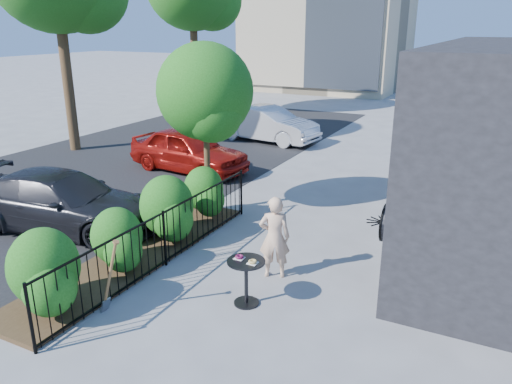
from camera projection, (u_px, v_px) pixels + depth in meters
The scene contains 12 objects.
ground at pixel (235, 283), 8.82m from camera, with size 120.00×120.00×0.00m, color gray.
fence at pixel (165, 238), 9.28m from camera, with size 0.05×6.05×1.10m.
planting_bed at pixel (137, 256), 9.75m from camera, with size 1.30×6.00×0.08m, color #382616.
shrubs at pixel (142, 224), 9.58m from camera, with size 1.10×5.60×1.24m.
patio_tree at pixel (207, 98), 11.22m from camera, with size 2.20×2.20×3.94m.
street at pixel (74, 183), 14.35m from camera, with size 9.00×30.00×0.01m, color black.
cafe_table at pixel (246, 274), 7.99m from camera, with size 0.62×0.62×0.83m.
woman at pixel (275, 237), 8.82m from camera, with size 0.55×0.36×1.52m, color #DFB290.
shovel at pixel (109, 280), 7.70m from camera, with size 0.45×0.17×1.33m.
car_red at pixel (189, 150), 15.32m from camera, with size 1.57×3.91×1.33m, color maroon.
car_silver at pixel (267, 124), 19.25m from camera, with size 1.43×4.09×1.35m, color silver.
car_darkgrey at pixel (62, 201), 10.95m from camera, with size 1.80×4.42×1.28m, color black.
Camera 1 is at (3.87, -6.83, 4.34)m, focal length 35.00 mm.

